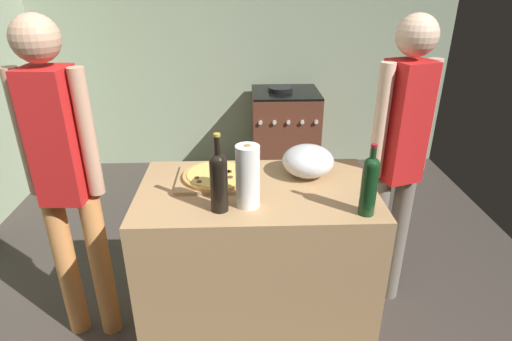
% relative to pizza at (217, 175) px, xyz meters
% --- Properties ---
extents(ground_plane, '(4.44, 3.71, 0.02)m').
position_rel_pizza_xyz_m(ground_plane, '(0.03, 0.81, -0.98)').
color(ground_plane, '#3F3833').
extents(kitchen_wall_rear, '(4.44, 0.10, 2.60)m').
position_rel_pizza_xyz_m(kitchen_wall_rear, '(0.03, 2.42, 0.33)').
color(kitchen_wall_rear, '#99A889').
rests_on(kitchen_wall_rear, ground_plane).
extents(counter, '(1.17, 0.69, 0.94)m').
position_rel_pizza_xyz_m(counter, '(0.20, -0.09, -0.50)').
color(counter, tan).
rests_on(counter, ground_plane).
extents(cutting_board, '(0.40, 0.32, 0.02)m').
position_rel_pizza_xyz_m(cutting_board, '(-0.00, 0.00, -0.02)').
color(cutting_board, tan).
rests_on(cutting_board, counter).
extents(pizza, '(0.34, 0.34, 0.03)m').
position_rel_pizza_xyz_m(pizza, '(0.00, 0.00, 0.00)').
color(pizza, tan).
rests_on(pizza, cutting_board).
extents(mixing_bowl, '(0.27, 0.27, 0.16)m').
position_rel_pizza_xyz_m(mixing_bowl, '(0.47, 0.05, 0.05)').
color(mixing_bowl, '#B2B2B7').
rests_on(mixing_bowl, counter).
extents(paper_towel_roll, '(0.11, 0.11, 0.29)m').
position_rel_pizza_xyz_m(paper_towel_roll, '(0.15, -0.26, 0.11)').
color(paper_towel_roll, white).
rests_on(paper_towel_roll, counter).
extents(wine_bottle_green, '(0.07, 0.07, 0.33)m').
position_rel_pizza_xyz_m(wine_bottle_green, '(0.67, -0.35, 0.12)').
color(wine_bottle_green, '#143819').
rests_on(wine_bottle_green, counter).
extents(wine_bottle_amber, '(0.08, 0.08, 0.36)m').
position_rel_pizza_xyz_m(wine_bottle_amber, '(0.02, -0.29, 0.12)').
color(wine_bottle_amber, black).
rests_on(wine_bottle_amber, counter).
extents(stove, '(0.64, 0.61, 0.92)m').
position_rel_pizza_xyz_m(stove, '(0.56, 2.02, -0.53)').
color(stove, brown).
rests_on(stove, ground_plane).
extents(person_in_stripes, '(0.37, 0.21, 1.75)m').
position_rel_pizza_xyz_m(person_in_stripes, '(-0.74, -0.03, 0.05)').
color(person_in_stripes, '#D88C4C').
rests_on(person_in_stripes, ground_plane).
extents(person_in_red, '(0.35, 0.25, 1.73)m').
position_rel_pizza_xyz_m(person_in_red, '(0.98, 0.16, 0.03)').
color(person_in_red, slate).
rests_on(person_in_red, ground_plane).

